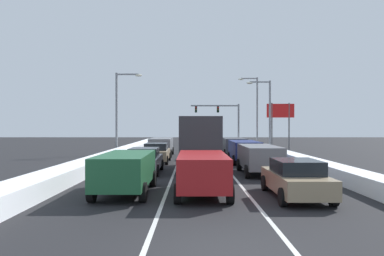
# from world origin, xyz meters

# --- Properties ---
(ground_plane) EXTENTS (123.06, 123.06, 0.00)m
(ground_plane) POSITION_xyz_m (0.00, 18.93, 0.00)
(ground_plane) COLOR black
(lane_stripe_between_right_lane_and_center_lane) EXTENTS (0.14, 52.06, 0.01)m
(lane_stripe_between_right_lane_and_center_lane) POSITION_xyz_m (1.70, 23.67, 0.00)
(lane_stripe_between_right_lane_and_center_lane) COLOR silver
(lane_stripe_between_right_lane_and_center_lane) RESTS_ON ground
(lane_stripe_between_center_lane_and_left_lane) EXTENTS (0.14, 52.06, 0.01)m
(lane_stripe_between_center_lane_and_left_lane) POSITION_xyz_m (-1.70, 23.67, 0.00)
(lane_stripe_between_center_lane_and_left_lane) COLOR silver
(lane_stripe_between_center_lane_and_left_lane) RESTS_ON ground
(snow_bank_right_shoulder) EXTENTS (1.25, 52.06, 0.74)m
(snow_bank_right_shoulder) POSITION_xyz_m (7.00, 23.67, 0.37)
(snow_bank_right_shoulder) COLOR white
(snow_bank_right_shoulder) RESTS_ON ground
(snow_bank_left_shoulder) EXTENTS (1.58, 52.06, 0.75)m
(snow_bank_left_shoulder) POSITION_xyz_m (-7.00, 23.67, 0.38)
(snow_bank_left_shoulder) COLOR white
(snow_bank_left_shoulder) RESTS_ON ground
(sedan_tan_right_lane_nearest) EXTENTS (2.00, 4.50, 1.51)m
(sedan_tan_right_lane_nearest) POSITION_xyz_m (3.47, 6.17, 0.76)
(sedan_tan_right_lane_nearest) COLOR #937F60
(sedan_tan_right_lane_nearest) RESTS_ON ground
(suv_gray_right_lane_second) EXTENTS (2.16, 4.90, 1.67)m
(suv_gray_right_lane_second) POSITION_xyz_m (3.34, 13.06, 1.02)
(suv_gray_right_lane_second) COLOR slate
(suv_gray_right_lane_second) RESTS_ON ground
(suv_navy_right_lane_third) EXTENTS (2.16, 4.90, 1.67)m
(suv_navy_right_lane_third) POSITION_xyz_m (3.37, 19.27, 1.02)
(suv_navy_right_lane_third) COLOR navy
(suv_navy_right_lane_third) RESTS_ON ground
(suv_charcoal_right_lane_fourth) EXTENTS (2.16, 4.90, 1.67)m
(suv_charcoal_right_lane_fourth) POSITION_xyz_m (3.36, 25.98, 1.02)
(suv_charcoal_right_lane_fourth) COLOR #38383D
(suv_charcoal_right_lane_fourth) RESTS_ON ground
(suv_red_center_lane_nearest) EXTENTS (2.16, 4.90, 1.67)m
(suv_red_center_lane_nearest) POSITION_xyz_m (-0.19, 6.76, 1.02)
(suv_red_center_lane_nearest) COLOR maroon
(suv_red_center_lane_nearest) RESTS_ON ground
(box_truck_center_lane_second) EXTENTS (2.53, 7.20, 3.36)m
(box_truck_center_lane_second) POSITION_xyz_m (-0.15, 14.56, 1.90)
(box_truck_center_lane_second) COLOR maroon
(box_truck_center_lane_second) RESTS_ON ground
(sedan_white_center_lane_third) EXTENTS (2.00, 4.50, 1.51)m
(sedan_white_center_lane_third) POSITION_xyz_m (0.15, 22.95, 0.76)
(sedan_white_center_lane_third) COLOR silver
(sedan_white_center_lane_third) RESTS_ON ground
(sedan_black_center_lane_fourth) EXTENTS (2.00, 4.50, 1.51)m
(sedan_black_center_lane_fourth) POSITION_xyz_m (0.24, 28.59, 0.76)
(sedan_black_center_lane_fourth) COLOR black
(sedan_black_center_lane_fourth) RESTS_ON ground
(suv_green_left_lane_nearest) EXTENTS (2.16, 4.90, 1.67)m
(suv_green_left_lane_nearest) POSITION_xyz_m (-3.39, 7.05, 1.02)
(suv_green_left_lane_nearest) COLOR #1E5633
(suv_green_left_lane_nearest) RESTS_ON ground
(sedan_silver_left_lane_second) EXTENTS (2.00, 4.50, 1.51)m
(sedan_silver_left_lane_second) POSITION_xyz_m (-3.47, 13.57, 0.76)
(sedan_silver_left_lane_second) COLOR #B7BABF
(sedan_silver_left_lane_second) RESTS_ON ground
(sedan_tan_left_lane_third) EXTENTS (2.00, 4.50, 1.51)m
(sedan_tan_left_lane_third) POSITION_xyz_m (-3.35, 19.60, 0.76)
(sedan_tan_left_lane_third) COLOR #937F60
(sedan_tan_left_lane_third) RESTS_ON ground
(suv_gray_left_lane_fourth) EXTENTS (2.16, 4.90, 1.67)m
(suv_gray_left_lane_fourth) POSITION_xyz_m (-3.51, 25.66, 1.02)
(suv_gray_left_lane_fourth) COLOR slate
(suv_gray_left_lane_fourth) RESTS_ON ground
(traffic_light_gantry) EXTENTS (7.54, 0.47, 6.20)m
(traffic_light_gantry) POSITION_xyz_m (4.27, 47.32, 4.50)
(traffic_light_gantry) COLOR slate
(traffic_light_gantry) RESTS_ON ground
(street_lamp_right_near) EXTENTS (2.66, 0.36, 7.73)m
(street_lamp_right_near) POSITION_xyz_m (7.45, 30.76, 4.66)
(street_lamp_right_near) COLOR gray
(street_lamp_right_near) RESTS_ON ground
(street_lamp_right_mid) EXTENTS (2.66, 0.36, 9.37)m
(street_lamp_right_mid) POSITION_xyz_m (7.86, 40.23, 5.52)
(street_lamp_right_mid) COLOR gray
(street_lamp_right_mid) RESTS_ON ground
(street_lamp_left_mid) EXTENTS (2.66, 0.36, 8.12)m
(street_lamp_left_mid) POSITION_xyz_m (-7.77, 27.67, 4.86)
(street_lamp_left_mid) COLOR gray
(street_lamp_left_mid) RESTS_ON ground
(roadside_sign_right) EXTENTS (3.20, 0.16, 5.50)m
(roadside_sign_right) POSITION_xyz_m (9.67, 33.60, 4.02)
(roadside_sign_right) COLOR #59595B
(roadside_sign_right) RESTS_ON ground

